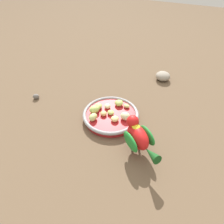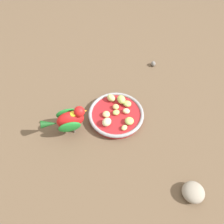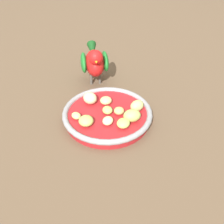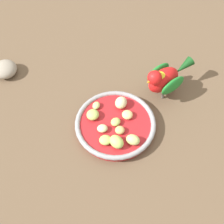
% 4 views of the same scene
% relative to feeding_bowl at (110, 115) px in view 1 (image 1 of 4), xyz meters
% --- Properties ---
extents(ground_plane, '(4.00, 4.00, 0.00)m').
position_rel_feeding_bowl_xyz_m(ground_plane, '(0.00, -0.02, -0.02)').
color(ground_plane, brown).
extents(feeding_bowl, '(0.21, 0.21, 0.03)m').
position_rel_feeding_bowl_xyz_m(feeding_bowl, '(0.00, 0.00, 0.00)').
color(feeding_bowl, '#AD1E23').
rests_on(feeding_bowl, ground_plane).
extents(apple_piece_0, '(0.04, 0.04, 0.02)m').
position_rel_feeding_bowl_xyz_m(apple_piece_0, '(-0.05, 0.01, 0.02)').
color(apple_piece_0, '#B2CC66').
rests_on(apple_piece_0, feeding_bowl).
extents(apple_piece_1, '(0.03, 0.03, 0.02)m').
position_rel_feeding_bowl_xyz_m(apple_piece_1, '(-0.02, 0.03, 0.01)').
color(apple_piece_1, beige).
rests_on(apple_piece_1, feeding_bowl).
extents(apple_piece_2, '(0.04, 0.04, 0.02)m').
position_rel_feeding_bowl_xyz_m(apple_piece_2, '(0.01, 0.06, 0.02)').
color(apple_piece_2, '#B2CC66').
rests_on(apple_piece_2, feeding_bowl).
extents(apple_piece_3, '(0.04, 0.04, 0.02)m').
position_rel_feeding_bowl_xyz_m(apple_piece_3, '(-0.02, -0.02, 0.01)').
color(apple_piece_3, tan).
rests_on(apple_piece_3, feeding_bowl).
extents(apple_piece_4, '(0.04, 0.03, 0.02)m').
position_rel_feeding_bowl_xyz_m(apple_piece_4, '(0.00, -0.00, 0.01)').
color(apple_piece_4, '#B2CC66').
rests_on(apple_piece_4, feeding_bowl).
extents(apple_piece_5, '(0.04, 0.04, 0.03)m').
position_rel_feeding_bowl_xyz_m(apple_piece_5, '(0.06, -0.00, 0.02)').
color(apple_piece_5, beige).
rests_on(apple_piece_5, feeding_bowl).
extents(apple_piece_6, '(0.03, 0.02, 0.01)m').
position_rel_feeding_bowl_xyz_m(apple_piece_6, '(0.04, 0.06, 0.01)').
color(apple_piece_6, '#C6D17A').
rests_on(apple_piece_6, feeding_bowl).
extents(apple_piece_7, '(0.03, 0.04, 0.03)m').
position_rel_feeding_bowl_xyz_m(apple_piece_7, '(-0.04, -0.06, 0.02)').
color(apple_piece_7, '#C6D17A').
rests_on(apple_piece_7, feeding_bowl).
extents(apple_piece_8, '(0.05, 0.05, 0.03)m').
position_rel_feeding_bowl_xyz_m(apple_piece_8, '(-0.06, -0.02, 0.02)').
color(apple_piece_8, '#B2CC66').
rests_on(apple_piece_8, feeding_bowl).
extents(apple_piece_9, '(0.04, 0.04, 0.02)m').
position_rel_feeding_bowl_xyz_m(apple_piece_9, '(0.03, -0.03, 0.02)').
color(apple_piece_9, '#E5C67F').
rests_on(apple_piece_9, feeding_bowl).
extents(parrot, '(0.15, 0.13, 0.12)m').
position_rel_feeding_bowl_xyz_m(parrot, '(0.15, -0.10, 0.05)').
color(parrot, '#59544C').
rests_on(parrot, ground_plane).
extents(rock_large, '(0.10, 0.10, 0.04)m').
position_rel_feeding_bowl_xyz_m(rock_large, '(0.12, 0.36, 0.01)').
color(rock_large, gray).
rests_on(rock_large, ground_plane).
extents(pebble_0, '(0.03, 0.03, 0.02)m').
position_rel_feeding_bowl_xyz_m(pebble_0, '(-0.34, -0.02, -0.00)').
color(pebble_0, slate).
rests_on(pebble_0, ground_plane).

